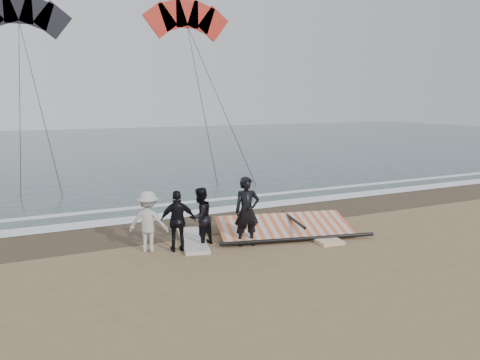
{
  "coord_description": "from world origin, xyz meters",
  "views": [
    {
      "loc": [
        -5.69,
        -9.11,
        3.88
      ],
      "look_at": [
        0.27,
        3.0,
        1.6
      ],
      "focal_mm": 35.0,
      "sensor_mm": 36.0,
      "label": 1
    }
  ],
  "objects_px": {
    "board_white": "(313,233)",
    "board_cream": "(192,240)",
    "sail_rig": "(280,228)",
    "man_main": "(247,211)"
  },
  "relations": [
    {
      "from": "man_main",
      "to": "board_cream",
      "type": "relative_size",
      "value": 0.78
    },
    {
      "from": "man_main",
      "to": "sail_rig",
      "type": "xyz_separation_m",
      "value": [
        1.33,
        0.47,
        -0.75
      ]
    },
    {
      "from": "board_white",
      "to": "sail_rig",
      "type": "bearing_deg",
      "value": 159.72
    },
    {
      "from": "man_main",
      "to": "sail_rig",
      "type": "relative_size",
      "value": 0.43
    },
    {
      "from": "board_white",
      "to": "sail_rig",
      "type": "height_order",
      "value": "sail_rig"
    },
    {
      "from": "board_white",
      "to": "board_cream",
      "type": "relative_size",
      "value": 0.99
    },
    {
      "from": "board_cream",
      "to": "sail_rig",
      "type": "distance_m",
      "value": 2.61
    },
    {
      "from": "board_cream",
      "to": "sail_rig",
      "type": "bearing_deg",
      "value": 2.52
    },
    {
      "from": "board_white",
      "to": "board_cream",
      "type": "bearing_deg",
      "value": 170.71
    },
    {
      "from": "board_cream",
      "to": "man_main",
      "type": "bearing_deg",
      "value": -24.58
    }
  ]
}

